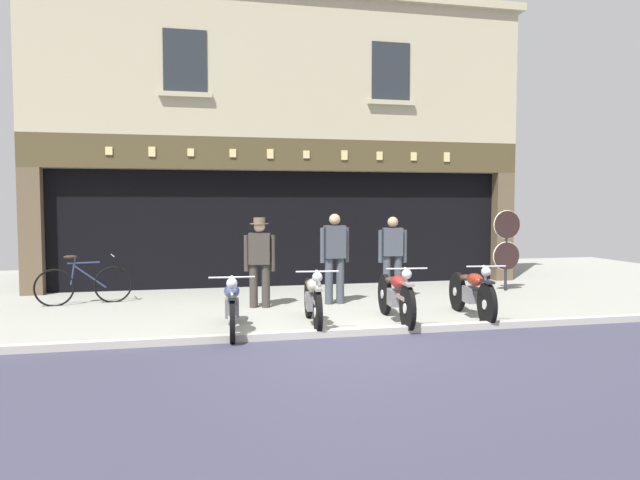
# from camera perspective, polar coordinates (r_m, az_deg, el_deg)

# --- Properties ---
(ground) EXTENTS (23.05, 22.00, 0.18)m
(ground) POSITION_cam_1_polar(r_m,az_deg,el_deg) (7.56, 4.88, -11.17)
(ground) COLOR gray
(shop_facade) EXTENTS (11.35, 4.42, 6.58)m
(shop_facade) POSITION_cam_1_polar(r_m,az_deg,el_deg) (15.11, -4.31, 3.11)
(shop_facade) COLOR black
(shop_facade) RESTS_ON ground
(motorcycle_left) EXTENTS (0.62, 1.99, 0.90)m
(motorcycle_left) POSITION_cam_1_polar(r_m,az_deg,el_deg) (8.78, -8.46, -6.11)
(motorcycle_left) COLOR black
(motorcycle_left) RESTS_ON ground
(motorcycle_center_left) EXTENTS (0.62, 1.97, 0.92)m
(motorcycle_center_left) POSITION_cam_1_polar(r_m,az_deg,el_deg) (9.14, -0.68, -5.60)
(motorcycle_center_left) COLOR black
(motorcycle_center_left) RESTS_ON ground
(motorcycle_center) EXTENTS (0.62, 2.05, 0.93)m
(motorcycle_center) POSITION_cam_1_polar(r_m,az_deg,el_deg) (9.46, 7.28, -5.24)
(motorcycle_center) COLOR black
(motorcycle_center) RESTS_ON ground
(motorcycle_center_right) EXTENTS (0.62, 2.01, 0.93)m
(motorcycle_center_right) POSITION_cam_1_polar(r_m,az_deg,el_deg) (10.03, 14.35, -4.84)
(motorcycle_center_right) COLOR black
(motorcycle_center_right) RESTS_ON ground
(salesman_left) EXTENTS (0.55, 0.34, 1.62)m
(salesman_left) POSITION_cam_1_polar(r_m,az_deg,el_deg) (10.70, -5.82, -1.74)
(salesman_left) COLOR #38332D
(salesman_left) RESTS_ON ground
(shopkeeper_center) EXTENTS (0.56, 0.26, 1.68)m
(shopkeeper_center) POSITION_cam_1_polar(r_m,az_deg,el_deg) (11.04, 1.41, -1.36)
(shopkeeper_center) COLOR #3D424C
(shopkeeper_center) RESTS_ON ground
(salesman_right) EXTENTS (0.55, 0.28, 1.61)m
(salesman_right) POSITION_cam_1_polar(r_m,az_deg,el_deg) (11.65, 6.98, -1.32)
(salesman_right) COLOR #3D424C
(salesman_right) RESTS_ON ground
(tyre_sign_pole) EXTENTS (0.62, 0.06, 1.73)m
(tyre_sign_pole) POSITION_cam_1_polar(r_m,az_deg,el_deg) (13.30, 17.47, -0.14)
(tyre_sign_pole) COLOR #232328
(tyre_sign_pole) RESTS_ON ground
(advert_board_near) EXTENTS (0.80, 0.03, 0.95)m
(advert_board_near) POSITION_cam_1_polar(r_m,az_deg,el_deg) (13.36, -10.29, 3.53)
(advert_board_near) COLOR silver
(advert_board_far) EXTENTS (0.72, 0.03, 1.04)m
(advert_board_far) POSITION_cam_1_polar(r_m,az_deg,el_deg) (13.35, -14.52, 3.08)
(advert_board_far) COLOR silver
(leaning_bicycle) EXTENTS (1.69, 0.55, 0.94)m
(leaning_bicycle) POSITION_cam_1_polar(r_m,az_deg,el_deg) (11.90, -21.73, -3.96)
(leaning_bicycle) COLOR black
(leaning_bicycle) RESTS_ON ground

